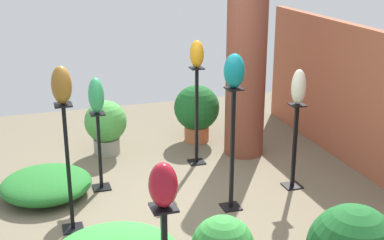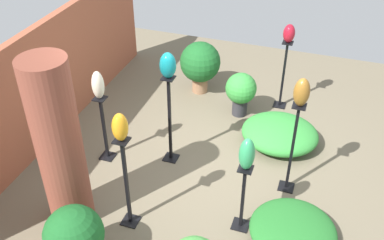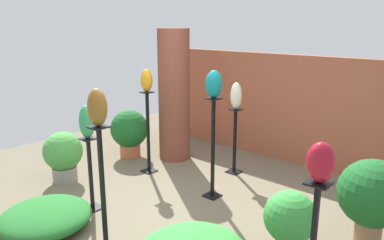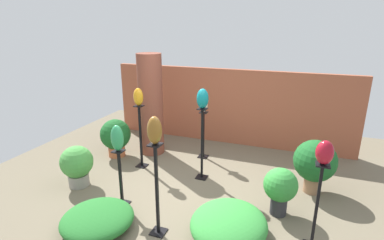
{
  "view_description": "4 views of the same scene",
  "coord_description": "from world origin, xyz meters",
  "views": [
    {
      "loc": [
        4.72,
        -1.33,
        2.71
      ],
      "look_at": [
        -0.24,
        0.27,
        0.95
      ],
      "focal_mm": 50.0,
      "sensor_mm": 36.0,
      "label": 1
    },
    {
      "loc": [
        -4.54,
        -1.26,
        4.13
      ],
      "look_at": [
        0.01,
        0.31,
        0.73
      ],
      "focal_mm": 42.0,
      "sensor_mm": 36.0,
      "label": 2
    },
    {
      "loc": [
        2.79,
        -2.95,
        2.21
      ],
      "look_at": [
        -0.03,
        0.25,
        1.11
      ],
      "focal_mm": 35.0,
      "sensor_mm": 36.0,
      "label": 3
    },
    {
      "loc": [
        1.55,
        -4.04,
        2.69
      ],
      "look_at": [
        -0.1,
        0.39,
        1.17
      ],
      "focal_mm": 28.0,
      "sensor_mm": 36.0,
      "label": 4
    }
  ],
  "objects": [
    {
      "name": "art_vase_teal",
      "position": [
        -0.0,
        0.62,
        1.49
      ],
      "size": [
        0.21,
        0.21,
        0.34
      ],
      "primitive_type": "ellipsoid",
      "color": "#0F727A",
      "rests_on": "pedestal_teal"
    },
    {
      "name": "pedestal_bronze",
      "position": [
        -0.06,
        -1.02,
        0.59
      ],
      "size": [
        0.2,
        0.2,
        1.29
      ],
      "color": "black",
      "rests_on": "ground"
    },
    {
      "name": "ground_plane",
      "position": [
        0.0,
        0.0,
        0.0
      ],
      "size": [
        8.0,
        8.0,
        0.0
      ],
      "primitive_type": "plane",
      "color": "#6B604C"
    },
    {
      "name": "foliage_bed_east",
      "position": [
        -0.89,
        -1.22,
        0.14
      ],
      "size": [
        0.99,
        1.0,
        0.28
      ],
      "primitive_type": "ellipsoid",
      "color": "#236B28",
      "rests_on": "ground"
    },
    {
      "name": "art_vase_bronze",
      "position": [
        -0.06,
        -1.02,
        1.47
      ],
      "size": [
        0.18,
        0.19,
        0.36
      ],
      "primitive_type": "ellipsoid",
      "color": "brown",
      "rests_on": "pedestal_bronze"
    },
    {
      "name": "art_vase_ruby",
      "position": [
        1.87,
        -0.6,
        1.3
      ],
      "size": [
        0.2,
        0.18,
        0.29
      ],
      "primitive_type": "ellipsoid",
      "color": "maroon",
      "rests_on": "pedestal_ruby"
    },
    {
      "name": "pedestal_amber",
      "position": [
        -1.26,
        0.66,
        0.57
      ],
      "size": [
        0.2,
        0.2,
        1.24
      ],
      "color": "black",
      "rests_on": "ground"
    },
    {
      "name": "pedestal_jade",
      "position": [
        -0.89,
        -0.61,
        0.41
      ],
      "size": [
        0.2,
        0.2,
        0.91
      ],
      "color": "black",
      "rests_on": "ground"
    },
    {
      "name": "pedestal_teal",
      "position": [
        -0.0,
        0.62,
        0.61
      ],
      "size": [
        0.2,
        0.2,
        1.32
      ],
      "color": "black",
      "rests_on": "ground"
    },
    {
      "name": "potted_plant_front_right",
      "position": [
        -1.92,
        -0.38,
        0.4
      ],
      "size": [
        0.55,
        0.55,
        0.73
      ],
      "color": "gray",
      "rests_on": "ground"
    },
    {
      "name": "pedestal_ivory",
      "position": [
        -0.26,
        1.49,
        0.45
      ],
      "size": [
        0.2,
        0.2,
        0.99
      ],
      "color": "black",
      "rests_on": "ground"
    },
    {
      "name": "art_vase_ivory",
      "position": [
        -0.26,
        1.49,
        1.19
      ],
      "size": [
        0.17,
        0.16,
        0.39
      ],
      "primitive_type": "ellipsoid",
      "color": "beige",
      "rests_on": "pedestal_ivory"
    },
    {
      "name": "potted_plant_mid_right",
      "position": [
        -2.01,
        0.91,
        0.45
      ],
      "size": [
        0.63,
        0.63,
        0.81
      ],
      "color": "#B25B38",
      "rests_on": "ground"
    },
    {
      "name": "art_vase_amber",
      "position": [
        -1.26,
        0.66,
        1.41
      ],
      "size": [
        0.18,
        0.17,
        0.33
      ],
      "primitive_type": "ellipsoid",
      "color": "orange",
      "rests_on": "pedestal_amber"
    },
    {
      "name": "art_vase_jade",
      "position": [
        -0.89,
        -0.61,
        1.11
      ],
      "size": [
        0.19,
        0.17,
        0.4
      ],
      "primitive_type": "ellipsoid",
      "color": "#2D9356",
      "rests_on": "pedestal_jade"
    },
    {
      "name": "brick_pillar",
      "position": [
        -1.39,
        1.36,
        1.07
      ],
      "size": [
        0.51,
        0.51,
        2.14
      ],
      "primitive_type": "cylinder",
      "color": "brown",
      "rests_on": "ground"
    }
  ]
}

